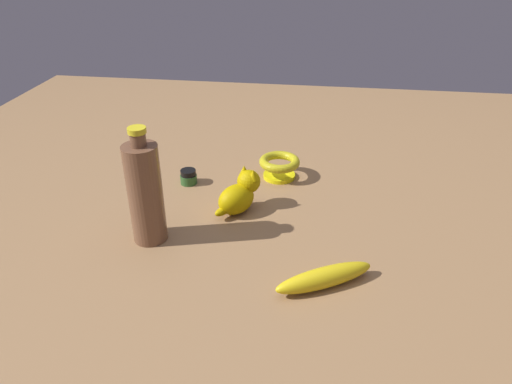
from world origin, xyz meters
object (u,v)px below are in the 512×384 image
Objects in this scene: bottle_tall at (145,193)px; nail_polish_jar at (189,177)px; bowl at (279,165)px; cat_figurine at (240,194)px; banana at (324,277)px.

bottle_tall is 5.87× the size of nail_polish_jar.
bowl is 0.39m from bottle_tall.
nail_polish_jar is at bearing 86.30° from bottle_tall.
cat_figurine is at bearing -112.99° from bowl.
bowl is 0.23m from nail_polish_jar.
banana is 0.48m from nail_polish_jar.
bottle_tall is at bearing -127.91° from bowl.
bowl is 0.42m from banana.
cat_figurine is at bearing 100.26° from banana.
banana is at bearing -15.65° from bottle_tall.
bottle_tall reaches higher than bowl.
bowl reaches higher than banana.
nail_polish_jar is at bearing 143.83° from cat_figurine.
bottle_tall reaches higher than cat_figurine.
bottle_tall is 2.17× the size of cat_figurine.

